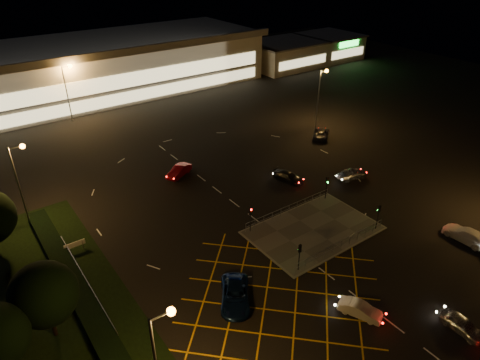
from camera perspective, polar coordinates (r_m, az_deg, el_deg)
ground at (r=49.87m, az=6.47°, el=-6.40°), size 180.00×180.00×0.00m
pedestrian_island at (r=49.86m, az=9.73°, el=-6.60°), size 14.00×9.00×0.12m
grass_verge at (r=45.73m, az=-27.75°, el=-14.19°), size 18.00×30.00×0.08m
hedge at (r=45.70m, az=-21.76°, el=-11.82°), size 2.00×26.00×1.00m
supermarket at (r=98.31m, az=-18.74°, el=14.08°), size 72.00×26.50×10.50m
retail_unit_a at (r=114.30m, az=5.94°, el=16.36°), size 18.80×14.80×6.35m
retail_unit_b at (r=125.24m, az=11.74°, el=17.10°), size 14.80×14.80×6.35m
streetlight_sw at (r=29.15m, az=-10.44°, el=-21.97°), size 1.78×0.56×10.03m
streetlight_nw at (r=52.55m, az=-27.24°, el=0.61°), size 1.78×0.56×10.03m
streetlight_ne at (r=75.36m, az=10.71°, el=11.67°), size 1.78×0.56×10.03m
streetlight_far_left at (r=82.55m, az=-21.96°, el=11.63°), size 1.78×0.56×10.03m
streetlight_far_right at (r=100.98m, az=0.62°, el=16.70°), size 1.78×0.56×10.03m
signal_sw at (r=42.81m, az=7.95°, el=-9.50°), size 0.28×0.30×3.15m
signal_se at (r=50.51m, az=18.01°, el=-4.08°), size 0.28×0.30×3.15m
signal_nw at (r=47.62m, az=1.42°, el=-4.65°), size 0.28×0.30×3.15m
signal_ne at (r=54.64m, az=11.52°, el=-0.41°), size 0.28×0.30×3.15m
tree_e at (r=38.22m, az=-24.69°, el=-13.68°), size 5.40×5.40×7.35m
car_near_silver at (r=42.55m, az=27.55°, el=-16.76°), size 1.74×3.90×1.30m
car_queue_white at (r=40.74m, az=15.73°, el=-16.30°), size 2.79×4.05×1.27m
car_left_blue at (r=40.36m, az=-0.67°, el=-15.10°), size 5.26×6.05×1.55m
car_far_dkgrey at (r=58.91m, az=6.42°, el=0.46°), size 2.90×4.72×1.28m
car_right_silver at (r=61.02m, az=14.68°, el=0.82°), size 4.67×2.48×1.51m
car_circ_red at (r=60.37m, az=-8.14°, el=1.19°), size 4.58×3.29×1.44m
car_east_grey at (r=73.03m, az=10.74°, el=6.16°), size 5.44×5.07×1.42m
car_approach_white at (r=53.43m, az=28.01°, el=-6.49°), size 2.19×5.26×1.52m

